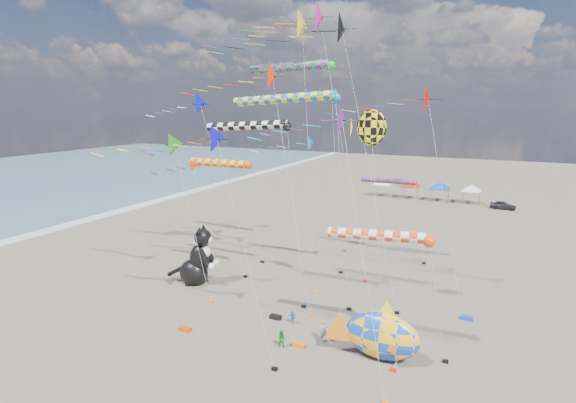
% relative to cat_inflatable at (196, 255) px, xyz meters
% --- Properties ---
extents(ground, '(260.00, 260.00, 0.00)m').
position_rel_cat_inflatable_xyz_m(ground, '(11.22, -11.89, -2.82)').
color(ground, brown).
rests_on(ground, ground).
extents(delta_kite_0, '(8.10, 1.66, 16.30)m').
position_rel_cat_inflatable_xyz_m(delta_kite_0, '(16.41, -9.45, 12.24)').
color(delta_kite_0, '#5F198C').
rests_on(delta_kite_0, ground).
extents(delta_kite_1, '(11.94, 2.10, 14.18)m').
position_rel_cat_inflatable_xyz_m(delta_kite_1, '(-0.86, -2.81, 9.96)').
color(delta_kite_1, '#25861E').
rests_on(delta_kite_1, ground).
extents(delta_kite_2, '(9.47, 1.97, 15.15)m').
position_rel_cat_inflatable_xyz_m(delta_kite_2, '(8.63, -9.24, 11.02)').
color(delta_kite_2, '#0D07DB').
rests_on(delta_kite_2, ground).
extents(delta_kite_3, '(8.54, 1.54, 10.74)m').
position_rel_cat_inflatable_xyz_m(delta_kite_3, '(-6.37, 5.31, 6.72)').
color(delta_kite_3, '#FF3D08').
rests_on(delta_kite_3, ground).
extents(delta_kite_4, '(16.75, 2.64, 23.28)m').
position_rel_cat_inflatable_xyz_m(delta_kite_4, '(11.94, 1.87, 18.84)').
color(delta_kite_4, black).
rests_on(delta_kite_4, ground).
extents(delta_kite_5, '(11.56, 2.63, 23.95)m').
position_rel_cat_inflatable_xyz_m(delta_kite_5, '(7.68, 2.78, 19.55)').
color(delta_kite_5, yellow).
rests_on(delta_kite_5, ground).
extents(delta_kite_6, '(15.59, 2.78, 25.10)m').
position_rel_cat_inflatable_xyz_m(delta_kite_6, '(8.56, 7.20, 20.62)').
color(delta_kite_6, '#D11784').
rests_on(delta_kite_6, ground).
extents(delta_kite_7, '(11.21, 2.26, 19.47)m').
position_rel_cat_inflatable_xyz_m(delta_kite_7, '(7.79, -1.46, 15.22)').
color(delta_kite_7, '#FC2708').
rests_on(delta_kite_7, ground).
extents(delta_kite_8, '(10.67, 1.91, 13.11)m').
position_rel_cat_inflatable_xyz_m(delta_kite_8, '(4.89, 14.96, 8.96)').
color(delta_kite_8, '#0E6FBE').
rests_on(delta_kite_8, ground).
extents(delta_kite_9, '(10.86, 2.22, 17.50)m').
position_rel_cat_inflatable_xyz_m(delta_kite_9, '(-1.78, 3.31, 13.29)').
color(delta_kite_9, '#050EDC').
rests_on(delta_kite_9, ground).
extents(delta_kite_10, '(10.58, 2.36, 17.89)m').
position_rel_cat_inflatable_xyz_m(delta_kite_10, '(19.32, 3.26, 13.61)').
color(delta_kite_10, '#F20200').
rests_on(delta_kite_10, ground).
extents(windsock_0, '(10.54, 0.76, 17.08)m').
position_rel_cat_inflatable_xyz_m(windsock_0, '(8.91, 0.86, 13.81)').
color(windsock_0, '#1260B4').
rests_on(windsock_0, ground).
extents(windsock_1, '(8.22, 0.76, 8.30)m').
position_rel_cat_inflatable_xyz_m(windsock_1, '(18.02, -3.73, 5.06)').
color(windsock_1, '#E94110').
rests_on(windsock_1, ground).
extents(windsock_2, '(10.11, 0.96, 20.18)m').
position_rel_cat_inflatable_xyz_m(windsock_2, '(5.92, 8.31, 16.82)').
color(windsock_2, '#1B9629').
rests_on(windsock_2, ground).
extents(windsock_3, '(7.18, 0.62, 8.81)m').
position_rel_cat_inflatable_xyz_m(windsock_3, '(14.18, 14.61, 5.60)').
color(windsock_3, red).
rests_on(windsock_3, ground).
extents(windsock_4, '(8.92, 0.70, 14.94)m').
position_rel_cat_inflatable_xyz_m(windsock_4, '(6.20, -0.30, 11.68)').
color(windsock_4, black).
rests_on(windsock_4, ground).
extents(windsock_5, '(8.69, 0.87, 10.69)m').
position_rel_cat_inflatable_xyz_m(windsock_5, '(-1.89, 7.64, 7.40)').
color(windsock_5, '#F73E14').
rests_on(windsock_5, ground).
extents(angelfish_kite, '(3.74, 3.02, 15.93)m').
position_rel_cat_inflatable_xyz_m(angelfish_kite, '(15.53, 0.75, 11.67)').
color(angelfish_kite, yellow).
rests_on(angelfish_kite, ground).
extents(cat_inflatable, '(4.55, 2.99, 5.64)m').
position_rel_cat_inflatable_xyz_m(cat_inflatable, '(0.00, 0.00, 0.00)').
color(cat_inflatable, black).
rests_on(cat_inflatable, ground).
extents(fish_inflatable, '(6.50, 2.89, 4.16)m').
position_rel_cat_inflatable_xyz_m(fish_inflatable, '(18.51, -5.13, -1.11)').
color(fish_inflatable, blue).
rests_on(fish_inflatable, ground).
extents(person_adult, '(0.71, 0.65, 1.63)m').
position_rel_cat_inflatable_xyz_m(person_adult, '(14.42, -4.72, -2.00)').
color(person_adult, gray).
rests_on(person_adult, ground).
extents(child_green, '(0.67, 0.56, 1.25)m').
position_rel_cat_inflatable_xyz_m(child_green, '(12.11, -6.66, -2.19)').
color(child_green, '#1D7225').
rests_on(child_green, ground).
extents(child_blue, '(0.67, 0.47, 1.06)m').
position_rel_cat_inflatable_xyz_m(child_blue, '(11.29, -3.22, -2.29)').
color(child_blue, '#345DBA').
rests_on(child_blue, ground).
extents(kite_bag_0, '(0.90, 0.44, 0.30)m').
position_rel_cat_inflatable_xyz_m(kite_bag_0, '(13.10, -6.03, -2.67)').
color(kite_bag_0, orange).
rests_on(kite_bag_0, ground).
extents(kite_bag_1, '(0.90, 0.44, 0.30)m').
position_rel_cat_inflatable_xyz_m(kite_bag_1, '(4.68, -7.67, -2.67)').
color(kite_bag_1, '#C63B0E').
rests_on(kite_bag_1, ground).
extents(kite_bag_2, '(0.90, 0.44, 0.30)m').
position_rel_cat_inflatable_xyz_m(kite_bag_2, '(23.14, 3.17, -2.67)').
color(kite_bag_2, '#123DB6').
rests_on(kite_bag_2, ground).
extents(kite_bag_3, '(0.90, 0.44, 0.30)m').
position_rel_cat_inflatable_xyz_m(kite_bag_3, '(9.78, -3.06, -2.67)').
color(kite_bag_3, black).
rests_on(kite_bag_3, ground).
extents(tent_row, '(19.20, 4.20, 3.80)m').
position_rel_cat_inflatable_xyz_m(tent_row, '(12.72, 48.11, 0.33)').
color(tent_row, white).
rests_on(tent_row, ground).
extents(parked_car, '(3.97, 1.89, 1.31)m').
position_rel_cat_inflatable_xyz_m(parked_car, '(25.19, 46.11, -2.16)').
color(parked_car, '#26262D').
rests_on(parked_car, ground).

